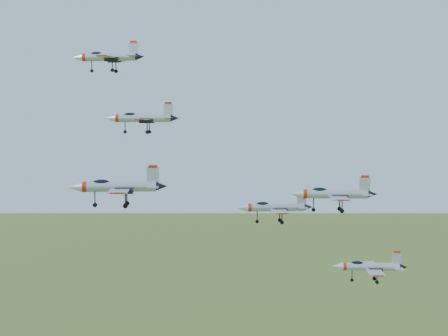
{
  "coord_description": "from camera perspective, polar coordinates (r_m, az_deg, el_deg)",
  "views": [
    {
      "loc": [
        14.26,
        -101.51,
        145.6
      ],
      "look_at": [
        6.03,
        -2.75,
        138.32
      ],
      "focal_mm": 50.0,
      "sensor_mm": 36.0,
      "label": 1
    }
  ],
  "objects": [
    {
      "name": "jet_lead",
      "position": [
        119.89,
        -10.63,
        9.95
      ],
      "size": [
        13.74,
        11.28,
        3.68
      ],
      "rotation": [
        0.0,
        0.0,
        -0.02
      ],
      "color": "#A7ABB3"
    },
    {
      "name": "jet_left_high",
      "position": [
        99.82,
        -7.59,
        4.56
      ],
      "size": [
        11.91,
        9.83,
        3.19
      ],
      "rotation": [
        0.0,
        0.0,
        0.05
      ],
      "color": "#A7ABB3"
    },
    {
      "name": "jet_right_high",
      "position": [
        85.54,
        -9.81,
        -1.66
      ],
      "size": [
        13.48,
        11.27,
        3.61
      ],
      "rotation": [
        0.0,
        0.0,
        0.15
      ],
      "color": "#A7ABB3"
    },
    {
      "name": "jet_left_low",
      "position": [
        109.03,
        4.57,
        -3.59
      ],
      "size": [
        13.44,
        11.24,
        3.6
      ],
      "rotation": [
        0.0,
        0.0,
        0.15
      ],
      "color": "#A7ABB3"
    },
    {
      "name": "jet_right_low",
      "position": [
        93.01,
        9.9,
        -2.33
      ],
      "size": [
        12.88,
        10.64,
        3.44
      ],
      "rotation": [
        0.0,
        0.0,
        0.06
      ],
      "color": "#A7ABB3"
    },
    {
      "name": "jet_trail",
      "position": [
        101.05,
        13.08,
        -8.76
      ],
      "size": [
        11.84,
        9.74,
        3.17
      ],
      "rotation": [
        0.0,
        0.0,
        0.03
      ],
      "color": "#A7ABB3"
    }
  ]
}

